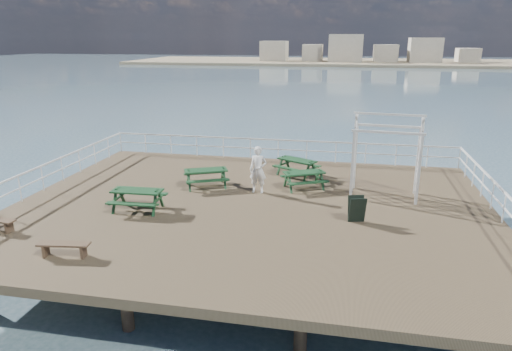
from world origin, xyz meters
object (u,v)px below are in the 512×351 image
object	(u,v)px
picnic_table_b	(297,164)
person	(258,170)
picnic_table_d	(137,195)
picnic_table_a	(206,174)
picnic_table_c	(304,176)
flat_bench_far	(64,247)
trellis_arbor	(386,160)

from	to	relation	value
picnic_table_b	person	size ratio (longest dim) A/B	1.17
picnic_table_b	picnic_table_d	xyz separation A→B (m)	(-5.27, -5.54, 0.01)
picnic_table_a	picnic_table_d	world-z (taller)	picnic_table_d
picnic_table_c	person	bearing A→B (deg)	179.65
picnic_table_b	picnic_table_c	world-z (taller)	picnic_table_b
picnic_table_d	flat_bench_far	size ratio (longest dim) A/B	1.23
picnic_table_c	picnic_table_d	bearing A→B (deg)	-173.14
trellis_arbor	flat_bench_far	bearing A→B (deg)	-137.20
picnic_table_b	flat_bench_far	xyz separation A→B (m)	(-5.73, -9.46, -0.23)
picnic_table_c	flat_bench_far	world-z (taller)	picnic_table_c
picnic_table_a	flat_bench_far	size ratio (longest dim) A/B	1.44
picnic_table_c	trellis_arbor	xyz separation A→B (m)	(3.23, -0.31, 0.95)
person	picnic_table_a	bearing A→B (deg)	173.78
picnic_table_c	flat_bench_far	bearing A→B (deg)	-155.19
flat_bench_far	person	distance (m)	8.12
picnic_table_d	picnic_table_a	bearing A→B (deg)	59.68
flat_bench_far	picnic_table_b	bearing A→B (deg)	50.68
picnic_table_b	picnic_table_d	bearing A→B (deg)	-105.77
picnic_table_d	person	bearing A→B (deg)	33.40
picnic_table_c	person	world-z (taller)	person
picnic_table_b	picnic_table_d	size ratio (longest dim) A/B	1.19
person	flat_bench_far	bearing A→B (deg)	-122.81
picnic_table_b	trellis_arbor	bearing A→B (deg)	-1.95
picnic_table_d	person	distance (m)	4.91
picnic_table_b	trellis_arbor	world-z (taller)	trellis_arbor
picnic_table_b	flat_bench_far	world-z (taller)	picnic_table_b
picnic_table_b	trellis_arbor	distance (m)	4.40
picnic_table_d	flat_bench_far	world-z (taller)	picnic_table_d
flat_bench_far	person	bearing A→B (deg)	48.70
picnic_table_d	picnic_table_b	bearing A→B (deg)	44.09
picnic_table_a	picnic_table_c	world-z (taller)	picnic_table_a
trellis_arbor	picnic_table_b	bearing A→B (deg)	155.34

